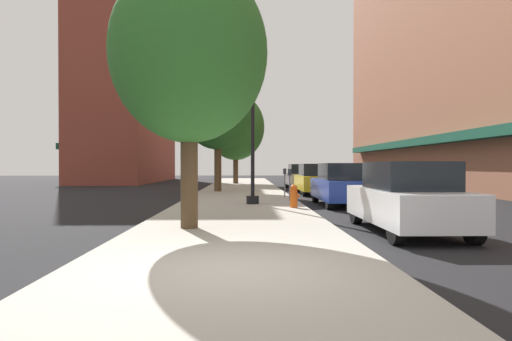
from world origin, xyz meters
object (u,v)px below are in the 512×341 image
(fire_hydrant, at_px, (294,196))
(tree_near, at_px, (218,107))
(car_silver, at_px, (301,177))
(car_white, at_px, (407,198))
(car_yellow, at_px, (315,180))
(parking_meter_near, at_px, (285,179))
(lamppost, at_px, (253,122))
(tree_mid, at_px, (236,127))
(parking_meter_far, at_px, (290,181))
(tree_far, at_px, (189,53))
(car_blue, at_px, (342,185))

(fire_hydrant, xyz_separation_m, tree_near, (-3.22, 9.66, 4.33))
(tree_near, distance_m, car_silver, 8.29)
(car_white, height_order, car_yellow, same)
(tree_near, bearing_deg, parking_meter_near, -53.51)
(lamppost, height_order, fire_hydrant, lamppost)
(tree_mid, relative_size, car_silver, 1.67)
(fire_hydrant, height_order, parking_meter_far, parking_meter_far)
(lamppost, distance_m, car_white, 7.78)
(lamppost, height_order, tree_far, tree_far)
(car_yellow, bearing_deg, parking_meter_far, -108.53)
(fire_hydrant, bearing_deg, car_white, -67.62)
(lamppost, relative_size, car_white, 1.37)
(fire_hydrant, distance_m, car_blue, 2.85)
(car_silver, bearing_deg, car_blue, -92.29)
(parking_meter_far, relative_size, car_yellow, 0.30)
(tree_far, xyz_separation_m, car_blue, (5.07, 6.90, -3.36))
(car_white, bearing_deg, tree_near, 108.54)
(fire_hydrant, bearing_deg, car_yellow, 76.26)
(fire_hydrant, bearing_deg, tree_near, 108.44)
(lamppost, distance_m, tree_mid, 19.11)
(fire_hydrant, bearing_deg, tree_mid, 96.84)
(lamppost, relative_size, tree_far, 0.96)
(tree_far, xyz_separation_m, car_yellow, (5.07, 13.51, -3.36))
(tree_mid, bearing_deg, parking_meter_far, -81.64)
(parking_meter_near, distance_m, car_yellow, 3.94)
(tree_far, bearing_deg, car_yellow, 69.44)
(tree_near, bearing_deg, car_yellow, -11.95)
(car_blue, bearing_deg, tree_near, 125.61)
(parking_meter_near, height_order, car_blue, car_blue)
(tree_near, xyz_separation_m, tree_far, (0.24, -14.63, -0.68))
(tree_near, height_order, car_yellow, tree_near)
(lamppost, bearing_deg, fire_hydrant, -46.18)
(fire_hydrant, xyz_separation_m, car_blue, (2.09, 1.92, 0.29))
(parking_meter_far, distance_m, car_yellow, 6.04)
(parking_meter_near, relative_size, tree_mid, 0.18)
(car_blue, bearing_deg, car_yellow, 91.15)
(tree_near, height_order, tree_mid, tree_mid)
(parking_meter_near, height_order, parking_meter_far, same)
(parking_meter_near, distance_m, tree_near, 6.86)
(parking_meter_near, height_order, tree_far, tree_far)
(fire_hydrant, relative_size, tree_near, 0.11)
(parking_meter_far, bearing_deg, fire_hydrant, -92.79)
(tree_near, relative_size, car_white, 1.67)
(lamppost, xyz_separation_m, tree_mid, (-1.06, 19.02, 1.44))
(fire_hydrant, xyz_separation_m, parking_meter_near, (0.14, 5.12, 0.43))
(tree_near, distance_m, tree_mid, 10.85)
(tree_near, xyz_separation_m, car_yellow, (5.31, -1.12, -4.04))
(parking_meter_near, bearing_deg, tree_far, -107.17)
(car_yellow, relative_size, car_silver, 1.00)
(car_blue, bearing_deg, lamppost, -171.24)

